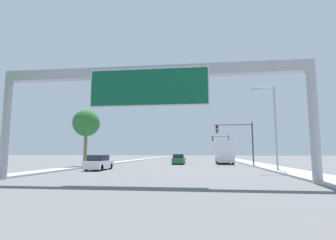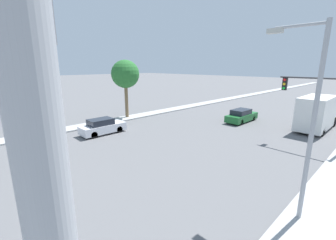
{
  "view_description": "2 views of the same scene",
  "coord_description": "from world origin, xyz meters",
  "px_view_note": "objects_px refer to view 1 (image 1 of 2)",
  "views": [
    {
      "loc": [
        3.22,
        1.65,
        1.8
      ],
      "look_at": [
        0.0,
        27.99,
        5.07
      ],
      "focal_mm": 28.0,
      "sensor_mm": 36.0,
      "label": 1
    },
    {
      "loc": [
        12.46,
        17.43,
        6.47
      ],
      "look_at": [
        -1.5,
        30.97,
        1.74
      ],
      "focal_mm": 24.0,
      "sensor_mm": 36.0,
      "label": 2
    }
  ],
  "objects_px": {
    "sign_gantry": "(149,89)",
    "palm_tree_background": "(86,123)",
    "traffic_light_near_intersection": "(239,136)",
    "truck_box_primary": "(224,152)",
    "traffic_light_mid_block": "(223,143)",
    "car_mid_center": "(99,163)",
    "street_lamp_right": "(272,121)",
    "car_mid_left": "(179,159)"
  },
  "relations": [
    {
      "from": "sign_gantry",
      "to": "street_lamp_right",
      "type": "bearing_deg",
      "value": 43.04
    },
    {
      "from": "traffic_light_mid_block",
      "to": "palm_tree_background",
      "type": "distance_m",
      "value": 40.27
    },
    {
      "from": "sign_gantry",
      "to": "car_mid_left",
      "type": "distance_m",
      "value": 24.22
    },
    {
      "from": "sign_gantry",
      "to": "traffic_light_mid_block",
      "type": "xyz_separation_m",
      "value": [
        8.86,
        50.08,
        -1.84
      ]
    },
    {
      "from": "traffic_light_near_intersection",
      "to": "palm_tree_background",
      "type": "distance_m",
      "value": 20.22
    },
    {
      "from": "car_mid_left",
      "to": "sign_gantry",
      "type": "bearing_deg",
      "value": -90.0
    },
    {
      "from": "traffic_light_near_intersection",
      "to": "traffic_light_mid_block",
      "type": "height_order",
      "value": "traffic_light_mid_block"
    },
    {
      "from": "car_mid_center",
      "to": "traffic_light_mid_block",
      "type": "height_order",
      "value": "traffic_light_mid_block"
    },
    {
      "from": "truck_box_primary",
      "to": "street_lamp_right",
      "type": "distance_m",
      "value": 17.28
    },
    {
      "from": "palm_tree_background",
      "to": "street_lamp_right",
      "type": "xyz_separation_m",
      "value": [
        21.11,
        -5.68,
        -0.65
      ]
    },
    {
      "from": "car_mid_center",
      "to": "traffic_light_near_intersection",
      "type": "relative_size",
      "value": 0.74
    },
    {
      "from": "car_mid_center",
      "to": "palm_tree_background",
      "type": "xyz_separation_m",
      "value": [
        -4.03,
        5.55,
        4.7
      ]
    },
    {
      "from": "car_mid_left",
      "to": "car_mid_center",
      "type": "xyz_separation_m",
      "value": [
        -7.0,
        -14.11,
        0.0
      ]
    },
    {
      "from": "traffic_light_near_intersection",
      "to": "palm_tree_background",
      "type": "xyz_separation_m",
      "value": [
        -19.55,
        -4.99,
        1.41
      ]
    },
    {
      "from": "truck_box_primary",
      "to": "traffic_light_near_intersection",
      "type": "relative_size",
      "value": 1.31
    },
    {
      "from": "car_mid_center",
      "to": "palm_tree_background",
      "type": "relative_size",
      "value": 0.6
    },
    {
      "from": "car_mid_left",
      "to": "traffic_light_near_intersection",
      "type": "distance_m",
      "value": 9.81
    },
    {
      "from": "car_mid_left",
      "to": "car_mid_center",
      "type": "height_order",
      "value": "car_mid_center"
    },
    {
      "from": "car_mid_left",
      "to": "traffic_light_mid_block",
      "type": "relative_size",
      "value": 0.79
    },
    {
      "from": "traffic_light_near_intersection",
      "to": "truck_box_primary",
      "type": "bearing_deg",
      "value": 104.05
    },
    {
      "from": "truck_box_primary",
      "to": "traffic_light_near_intersection",
      "type": "bearing_deg",
      "value": -75.95
    },
    {
      "from": "sign_gantry",
      "to": "truck_box_primary",
      "type": "xyz_separation_m",
      "value": [
        7.0,
        26.15,
        -4.12
      ]
    },
    {
      "from": "traffic_light_near_intersection",
      "to": "street_lamp_right",
      "type": "relative_size",
      "value": 0.72
    },
    {
      "from": "car_mid_left",
      "to": "traffic_light_mid_block",
      "type": "height_order",
      "value": "traffic_light_mid_block"
    },
    {
      "from": "truck_box_primary",
      "to": "traffic_light_near_intersection",
      "type": "xyz_separation_m",
      "value": [
        1.52,
        -6.07,
        2.24
      ]
    },
    {
      "from": "car_mid_center",
      "to": "car_mid_left",
      "type": "bearing_deg",
      "value": 63.62
    },
    {
      "from": "traffic_light_near_intersection",
      "to": "car_mid_left",
      "type": "bearing_deg",
      "value": 157.2
    },
    {
      "from": "car_mid_center",
      "to": "palm_tree_background",
      "type": "bearing_deg",
      "value": 125.98
    },
    {
      "from": "sign_gantry",
      "to": "palm_tree_background",
      "type": "relative_size",
      "value": 2.85
    },
    {
      "from": "sign_gantry",
      "to": "palm_tree_background",
      "type": "bearing_deg",
      "value": 126.15
    },
    {
      "from": "truck_box_primary",
      "to": "palm_tree_background",
      "type": "xyz_separation_m",
      "value": [
        -18.03,
        -11.05,
        3.65
      ]
    },
    {
      "from": "car_mid_left",
      "to": "street_lamp_right",
      "type": "bearing_deg",
      "value": -54.7
    },
    {
      "from": "traffic_light_near_intersection",
      "to": "traffic_light_mid_block",
      "type": "xyz_separation_m",
      "value": [
        0.34,
        30.0,
        0.04
      ]
    },
    {
      "from": "truck_box_primary",
      "to": "traffic_light_mid_block",
      "type": "relative_size",
      "value": 1.27
    },
    {
      "from": "sign_gantry",
      "to": "street_lamp_right",
      "type": "xyz_separation_m",
      "value": [
        10.08,
        9.42,
        -1.12
      ]
    },
    {
      "from": "car_mid_left",
      "to": "truck_box_primary",
      "type": "bearing_deg",
      "value": 19.55
    },
    {
      "from": "car_mid_center",
      "to": "street_lamp_right",
      "type": "distance_m",
      "value": 17.56
    },
    {
      "from": "street_lamp_right",
      "to": "car_mid_center",
      "type": "bearing_deg",
      "value": 179.56
    },
    {
      "from": "car_mid_left",
      "to": "palm_tree_background",
      "type": "height_order",
      "value": "palm_tree_background"
    },
    {
      "from": "traffic_light_near_intersection",
      "to": "street_lamp_right",
      "type": "height_order",
      "value": "street_lamp_right"
    },
    {
      "from": "truck_box_primary",
      "to": "traffic_light_mid_block",
      "type": "distance_m",
      "value": 24.11
    },
    {
      "from": "traffic_light_mid_block",
      "to": "street_lamp_right",
      "type": "distance_m",
      "value": 40.69
    }
  ]
}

